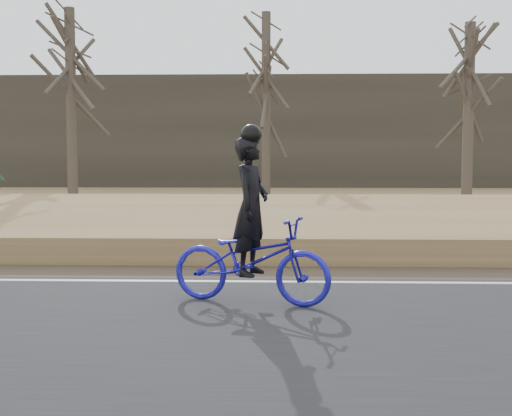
{
  "coord_description": "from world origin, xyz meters",
  "views": [
    {
      "loc": [
        5.52,
        -9.88,
        1.92
      ],
      "look_at": [
        5.16,
        0.5,
        1.1
      ],
      "focal_mm": 50.0,
      "sensor_mm": 36.0,
      "label": 1
    }
  ],
  "objects": [
    {
      "name": "treeline_backdrop",
      "position": [
        0.0,
        30.0,
        3.0
      ],
      "size": [
        120.0,
        4.0,
        6.0
      ],
      "primitive_type": "cube",
      "color": "#383328",
      "rests_on": "ground"
    },
    {
      "name": "bare_tree_center",
      "position": [
        4.95,
        17.84,
        3.63
      ],
      "size": [
        0.36,
        0.36,
        7.26
      ],
      "primitive_type": "cylinder",
      "color": "#4D4538",
      "rests_on": "ground"
    },
    {
      "name": "bare_tree_right",
      "position": [
        11.78,
        14.25,
        3.1
      ],
      "size": [
        0.36,
        0.36,
        6.19
      ],
      "primitive_type": "cylinder",
      "color": "#4D4538",
      "rests_on": "ground"
    },
    {
      "name": "ballast",
      "position": [
        0.0,
        8.0,
        0.23
      ],
      "size": [
        120.0,
        3.0,
        0.45
      ],
      "primitive_type": "cube",
      "color": "slate",
      "rests_on": "ground"
    },
    {
      "name": "cyclist",
      "position": [
        5.16,
        -1.22,
        0.75
      ],
      "size": [
        2.15,
        1.29,
        2.2
      ],
      "rotation": [
        0.0,
        0.0,
        1.26
      ],
      "color": "#1A169D",
      "rests_on": "road"
    },
    {
      "name": "embankment",
      "position": [
        0.0,
        4.2,
        0.22
      ],
      "size": [
        120.0,
        5.0,
        0.44
      ],
      "primitive_type": "cube",
      "color": "#96744C",
      "rests_on": "ground"
    },
    {
      "name": "bare_tree_near_left",
      "position": [
        -1.76,
        14.79,
        3.43
      ],
      "size": [
        0.36,
        0.36,
        6.86
      ],
      "primitive_type": "cylinder",
      "color": "#4D4538",
      "rests_on": "ground"
    },
    {
      "name": "railroad",
      "position": [
        0.0,
        8.0,
        0.53
      ],
      "size": [
        120.0,
        2.4,
        0.29
      ],
      "color": "black",
      "rests_on": "ballast"
    }
  ]
}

